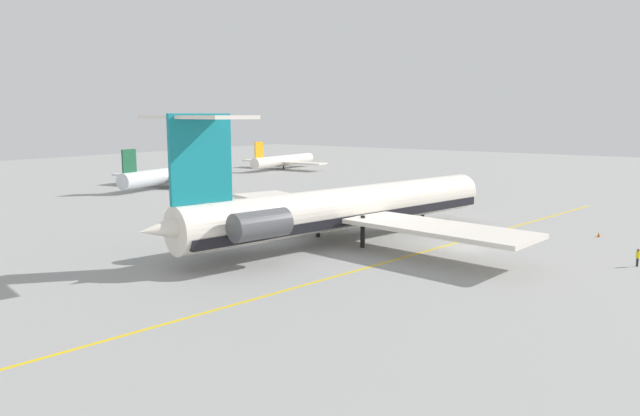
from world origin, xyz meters
The scene contains 10 objects.
ground centered at (0.00, 0.00, 0.00)m, with size 327.18×327.18×0.00m, color gray.
main_jetliner centered at (-5.34, 12.50, 3.89)m, with size 48.42×43.24×14.25m.
airliner_mid_right centered at (17.84, 67.96, 2.37)m, with size 26.92×26.76×8.06m.
airliner_far_right centered at (61.02, 74.08, 2.23)m, with size 25.35×25.02×7.59m.
ground_crew_near_nose centered at (1.98, -16.27, 1.09)m, with size 0.35×0.31×1.71m.
ground_crew_near_tail centered at (25.30, 31.93, 1.06)m, with size 0.35×0.30×1.67m.
safety_cone_nose centered at (14.56, -10.69, 0.28)m, with size 0.40×0.40×0.55m, color #EA590F.
safety_cone_wingtip centered at (25.08, 26.76, 0.28)m, with size 0.40×0.40×0.55m, color #EA590F.
safety_cone_tail centered at (22.47, 21.99, 0.28)m, with size 0.40×0.40×0.55m, color #EA590F.
taxiway_centreline centered at (-4.00, 2.62, 0.00)m, with size 88.38×0.36×0.01m, color gold.
Camera 1 is at (-58.63, -22.90, 14.09)m, focal length 32.63 mm.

